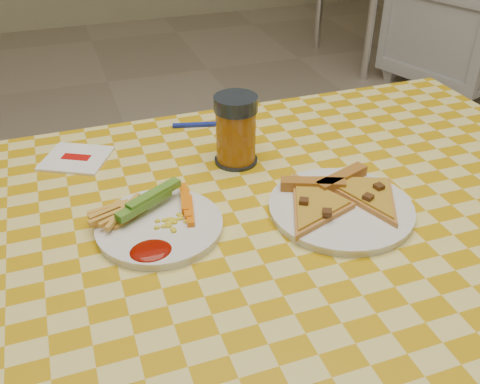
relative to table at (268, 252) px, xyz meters
name	(u,v)px	position (x,y,z in m)	size (l,w,h in m)	color
table	(268,252)	(0.00, 0.00, 0.00)	(1.28, 0.88, 0.76)	silver
plate_left	(160,227)	(-0.18, 0.03, 0.08)	(0.20, 0.20, 0.01)	white
plate_right	(341,209)	(0.12, -0.03, 0.08)	(0.24, 0.24, 0.01)	white
fries_veggies	(151,214)	(-0.19, 0.04, 0.10)	(0.19, 0.18, 0.04)	gold
pizza_slices	(339,197)	(0.12, -0.01, 0.09)	(0.30, 0.25, 0.02)	gold
drink_glass	(236,131)	(0.01, 0.19, 0.14)	(0.08, 0.08, 0.13)	black
napkin	(76,158)	(-0.28, 0.31, 0.08)	(0.16, 0.15, 0.01)	white
fork	(207,124)	(0.00, 0.36, 0.08)	(0.15, 0.05, 0.01)	#162498
bg_chair	(463,28)	(2.04, 1.91, -0.33)	(0.68, 0.63, 0.69)	brown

